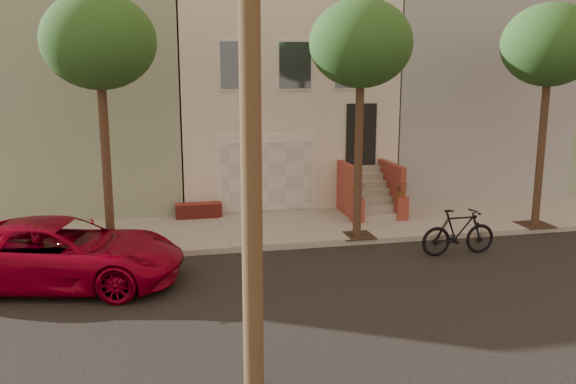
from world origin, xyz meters
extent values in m
plane|color=black|center=(0.00, 0.00, 0.00)|extent=(90.00, 90.00, 0.00)
cube|color=gray|center=(0.00, 5.35, 0.07)|extent=(40.00, 3.70, 0.15)
cube|color=beige|center=(0.00, 11.20, 3.65)|extent=(7.00, 8.00, 7.00)
cube|color=gray|center=(-6.80, 11.20, 3.65)|extent=(6.50, 8.00, 7.00)
cube|color=gray|center=(6.80, 11.20, 3.65)|extent=(6.50, 8.00, 7.00)
cube|color=silver|center=(-0.90, 7.22, 1.40)|extent=(3.20, 0.12, 2.50)
cube|color=silver|center=(-0.90, 7.16, 1.30)|extent=(2.90, 0.06, 2.20)
cube|color=gray|center=(-0.90, 5.35, 0.16)|extent=(3.20, 3.70, 0.02)
cube|color=maroon|center=(-3.10, 6.90, 0.37)|extent=(1.40, 0.45, 0.44)
cube|color=black|center=(2.20, 7.17, 2.55)|extent=(1.00, 0.06, 2.00)
cube|color=#3F4751|center=(-1.80, 7.17, 4.75)|extent=(1.00, 0.06, 1.40)
cube|color=silver|center=(-1.80, 7.19, 4.75)|extent=(1.15, 0.05, 1.55)
cube|color=#3F4751|center=(0.00, 7.17, 4.75)|extent=(1.00, 0.06, 1.40)
cube|color=silver|center=(0.00, 7.19, 4.75)|extent=(1.15, 0.05, 1.55)
cube|color=#3F4751|center=(1.80, 7.17, 4.75)|extent=(1.00, 0.06, 1.40)
cube|color=silver|center=(1.80, 7.19, 4.75)|extent=(1.15, 0.05, 1.55)
cube|color=gray|center=(2.20, 5.38, 0.25)|extent=(1.20, 0.28, 0.20)
cube|color=gray|center=(2.20, 5.66, 0.45)|extent=(1.20, 0.28, 0.20)
cube|color=gray|center=(2.20, 5.94, 0.65)|extent=(1.20, 0.28, 0.20)
cube|color=gray|center=(2.20, 6.22, 0.85)|extent=(1.20, 0.28, 0.20)
cube|color=gray|center=(2.20, 6.50, 1.05)|extent=(1.20, 0.28, 0.20)
cube|color=gray|center=(2.20, 6.78, 1.25)|extent=(1.20, 0.28, 0.20)
cube|color=gray|center=(2.20, 7.06, 1.45)|extent=(1.20, 0.28, 0.20)
cube|color=brown|center=(1.50, 6.22, 0.95)|extent=(0.18, 1.96, 1.60)
cube|color=brown|center=(2.90, 6.22, 0.95)|extent=(0.18, 1.96, 1.60)
cube|color=brown|center=(1.50, 5.34, 0.50)|extent=(0.35, 0.35, 0.70)
imported|color=#194217|center=(1.50, 5.34, 1.07)|extent=(0.40, 0.35, 0.45)
cube|color=brown|center=(2.90, 5.34, 0.50)|extent=(0.35, 0.35, 0.70)
imported|color=#194217|center=(2.90, 5.34, 1.07)|extent=(0.41, 0.35, 0.45)
cube|color=#2D2116|center=(-5.50, 3.90, 0.15)|extent=(0.90, 0.90, 0.02)
cylinder|color=#332017|center=(-5.50, 3.90, 2.25)|extent=(0.22, 0.22, 4.20)
ellipsoid|color=#194217|center=(-5.50, 3.90, 5.30)|extent=(2.70, 2.57, 2.29)
cube|color=#2D2116|center=(1.00, 3.90, 0.15)|extent=(0.90, 0.90, 0.02)
cylinder|color=#332017|center=(1.00, 3.90, 2.25)|extent=(0.22, 0.22, 4.20)
ellipsoid|color=#194217|center=(1.00, 3.90, 5.30)|extent=(2.70, 2.57, 2.29)
cube|color=#2D2116|center=(6.50, 3.90, 0.15)|extent=(0.90, 0.90, 0.02)
cylinder|color=#332017|center=(6.50, 3.90, 2.25)|extent=(0.22, 0.22, 4.20)
ellipsoid|color=#194217|center=(6.50, 3.90, 5.30)|extent=(2.70, 2.57, 2.29)
cylinder|color=#4D3B23|center=(-3.00, -3.20, 5.00)|extent=(0.30, 0.30, 10.00)
imported|color=maroon|center=(-6.42, 1.99, 0.74)|extent=(5.70, 3.53, 1.47)
imported|color=black|center=(3.12, 2.17, 0.60)|extent=(2.00, 0.60, 1.20)
camera|label=1|loc=(-4.26, -11.40, 4.72)|focal=37.80mm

